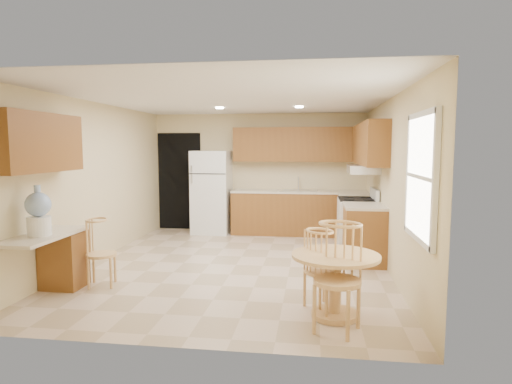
# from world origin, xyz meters

# --- Properties ---
(floor) EXTENTS (5.50, 5.50, 0.00)m
(floor) POSITION_xyz_m (0.00, 0.00, 0.00)
(floor) COLOR #CBAF93
(floor) RESTS_ON ground
(ceiling) EXTENTS (4.50, 5.50, 0.02)m
(ceiling) POSITION_xyz_m (0.00, 0.00, 2.50)
(ceiling) COLOR white
(ceiling) RESTS_ON wall_back
(wall_back) EXTENTS (4.50, 0.02, 2.50)m
(wall_back) POSITION_xyz_m (0.00, 2.75, 1.25)
(wall_back) COLOR #CFBA8B
(wall_back) RESTS_ON floor
(wall_front) EXTENTS (4.50, 0.02, 2.50)m
(wall_front) POSITION_xyz_m (0.00, -2.75, 1.25)
(wall_front) COLOR #CFBA8B
(wall_front) RESTS_ON floor
(wall_left) EXTENTS (0.02, 5.50, 2.50)m
(wall_left) POSITION_xyz_m (-2.25, 0.00, 1.25)
(wall_left) COLOR #CFBA8B
(wall_left) RESTS_ON floor
(wall_right) EXTENTS (0.02, 5.50, 2.50)m
(wall_right) POSITION_xyz_m (2.25, 0.00, 1.25)
(wall_right) COLOR #CFBA8B
(wall_right) RESTS_ON floor
(doorway) EXTENTS (0.90, 0.02, 2.10)m
(doorway) POSITION_xyz_m (-1.75, 2.73, 1.05)
(doorway) COLOR black
(doorway) RESTS_ON floor
(base_cab_back) EXTENTS (2.75, 0.60, 0.87)m
(base_cab_back) POSITION_xyz_m (0.88, 2.45, 0.43)
(base_cab_back) COLOR brown
(base_cab_back) RESTS_ON floor
(counter_back) EXTENTS (2.75, 0.63, 0.04)m
(counter_back) POSITION_xyz_m (0.88, 2.45, 0.89)
(counter_back) COLOR beige
(counter_back) RESTS_ON base_cab_back
(base_cab_right_a) EXTENTS (0.60, 0.59, 0.87)m
(base_cab_right_a) POSITION_xyz_m (1.95, 1.85, 0.43)
(base_cab_right_a) COLOR brown
(base_cab_right_a) RESTS_ON floor
(counter_right_a) EXTENTS (0.63, 0.59, 0.04)m
(counter_right_a) POSITION_xyz_m (1.95, 1.85, 0.89)
(counter_right_a) COLOR beige
(counter_right_a) RESTS_ON base_cab_right_a
(base_cab_right_b) EXTENTS (0.60, 0.80, 0.87)m
(base_cab_right_b) POSITION_xyz_m (1.95, 0.40, 0.43)
(base_cab_right_b) COLOR brown
(base_cab_right_b) RESTS_ON floor
(counter_right_b) EXTENTS (0.63, 0.80, 0.04)m
(counter_right_b) POSITION_xyz_m (1.95, 0.40, 0.89)
(counter_right_b) COLOR beige
(counter_right_b) RESTS_ON base_cab_right_b
(upper_cab_back) EXTENTS (2.75, 0.33, 0.70)m
(upper_cab_back) POSITION_xyz_m (0.88, 2.58, 1.85)
(upper_cab_back) COLOR brown
(upper_cab_back) RESTS_ON wall_back
(upper_cab_right) EXTENTS (0.33, 2.42, 0.70)m
(upper_cab_right) POSITION_xyz_m (2.08, 1.21, 1.85)
(upper_cab_right) COLOR brown
(upper_cab_right) RESTS_ON wall_right
(upper_cab_left) EXTENTS (0.33, 1.40, 0.70)m
(upper_cab_left) POSITION_xyz_m (-2.08, -1.60, 1.85)
(upper_cab_left) COLOR brown
(upper_cab_left) RESTS_ON wall_left
(sink) EXTENTS (0.78, 0.44, 0.01)m
(sink) POSITION_xyz_m (0.85, 2.45, 0.91)
(sink) COLOR silver
(sink) RESTS_ON counter_back
(range_hood) EXTENTS (0.50, 0.76, 0.14)m
(range_hood) POSITION_xyz_m (2.00, 1.18, 1.42)
(range_hood) COLOR silver
(range_hood) RESTS_ON upper_cab_right
(desk_pedestal) EXTENTS (0.48, 0.42, 0.72)m
(desk_pedestal) POSITION_xyz_m (-2.00, -1.32, 0.36)
(desk_pedestal) COLOR brown
(desk_pedestal) RESTS_ON floor
(desk_top) EXTENTS (0.50, 1.20, 0.04)m
(desk_top) POSITION_xyz_m (-2.00, -1.70, 0.75)
(desk_top) COLOR beige
(desk_top) RESTS_ON desk_pedestal
(window) EXTENTS (0.06, 1.12, 1.30)m
(window) POSITION_xyz_m (2.23, -1.85, 1.50)
(window) COLOR white
(window) RESTS_ON wall_right
(can_light_a) EXTENTS (0.14, 0.14, 0.02)m
(can_light_a) POSITION_xyz_m (-0.50, 1.20, 2.48)
(can_light_a) COLOR white
(can_light_a) RESTS_ON ceiling
(can_light_b) EXTENTS (0.14, 0.14, 0.02)m
(can_light_b) POSITION_xyz_m (0.90, 1.20, 2.48)
(can_light_b) COLOR white
(can_light_b) RESTS_ON ceiling
(refrigerator) EXTENTS (0.76, 0.74, 1.72)m
(refrigerator) POSITION_xyz_m (-0.95, 2.40, 0.86)
(refrigerator) COLOR white
(refrigerator) RESTS_ON floor
(stove) EXTENTS (0.65, 0.76, 1.09)m
(stove) POSITION_xyz_m (1.92, 1.18, 0.47)
(stove) COLOR white
(stove) RESTS_ON floor
(dining_table) EXTENTS (0.92, 0.92, 0.68)m
(dining_table) POSITION_xyz_m (1.40, -1.85, 0.45)
(dining_table) COLOR #DDAD6E
(dining_table) RESTS_ON floor
(chair_table_a) EXTENTS (0.39, 0.49, 0.88)m
(chair_table_a) POSITION_xyz_m (1.27, -1.68, 0.54)
(chair_table_a) COLOR #DDAD6E
(chair_table_a) RESTS_ON floor
(chair_table_b) EXTENTS (0.47, 0.52, 1.05)m
(chair_table_b) POSITION_xyz_m (1.40, -2.30, 0.64)
(chair_table_b) COLOR #DDAD6E
(chair_table_b) RESTS_ON floor
(chair_desk) EXTENTS (0.38, 0.50, 0.87)m
(chair_desk) POSITION_xyz_m (-1.55, -1.28, 0.53)
(chair_desk) COLOR #DDAD6E
(chair_desk) RESTS_ON floor
(water_crock) EXTENTS (0.29, 0.29, 0.59)m
(water_crock) POSITION_xyz_m (-2.00, -1.78, 1.04)
(water_crock) COLOR white
(water_crock) RESTS_ON desk_top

